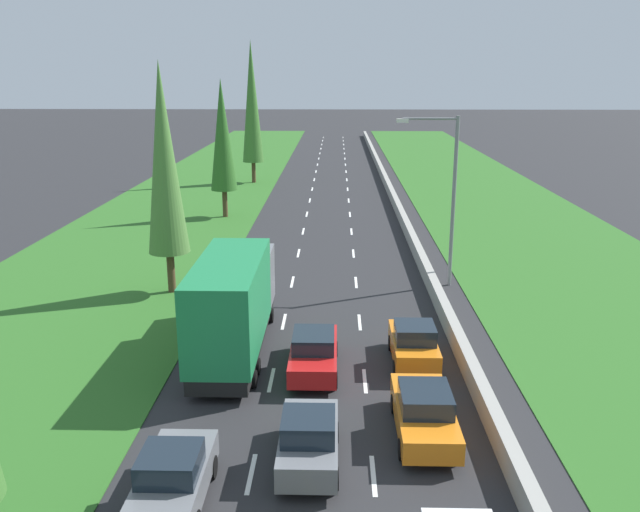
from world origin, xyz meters
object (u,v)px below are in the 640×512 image
Objects in this scene: street_light_mast at (447,189)px; red_sedan_centre_lane at (314,352)px; orange_hatchback_right_lane at (414,344)px; poplar_tree_fourth at (252,102)px; green_box_truck_left_lane at (234,302)px; grey_hatchback_centre_lane at (309,440)px; grey_hatchback_left_lane at (174,477)px; orange_sedan_right_lane at (424,412)px; poplar_tree_second at (164,160)px; poplar_tree_third at (222,136)px.

red_sedan_centre_lane is at bearing -121.20° from street_light_mast.
poplar_tree_fourth is (-11.70, 44.19, 7.37)m from orange_hatchback_right_lane.
street_light_mast is (9.89, 9.22, 3.05)m from green_box_truck_left_lane.
grey_hatchback_centre_lane is at bearing -110.82° from street_light_mast.
orange_sedan_right_lane is at bearing 27.60° from grey_hatchback_left_lane.
poplar_tree_second reaches higher than poplar_tree_third.
orange_hatchback_right_lane is at bearing 12.03° from red_sedan_centre_lane.
poplar_tree_fourth reaches higher than red_sedan_centre_lane.
red_sedan_centre_lane is 0.48× the size of green_box_truck_left_lane.
poplar_tree_second is 18.69m from poplar_tree_third.
poplar_tree_fourth is (-0.06, 35.71, 1.28)m from poplar_tree_second.
grey_hatchback_left_lane is (-3.41, -8.22, 0.02)m from red_sedan_centre_lane.
grey_hatchback_centre_lane is 3.99m from grey_hatchback_left_lane.
orange_hatchback_right_lane is 11.33m from street_light_mast.
street_light_mast is at bearing 42.99° from green_box_truck_left_lane.
orange_sedan_right_lane is (3.63, -4.54, 0.00)m from red_sedan_centre_lane.
poplar_tree_second is at bearing 129.71° from red_sedan_centre_lane.
red_sedan_centre_lane and orange_sedan_right_lane have the same top height.
orange_sedan_right_lane is at bearing -42.09° from green_box_truck_left_lane.
orange_sedan_right_lane is 18.94m from poplar_tree_second.
poplar_tree_third reaches higher than green_box_truck_left_lane.
orange_sedan_right_lane is (3.56, 1.74, -0.02)m from grey_hatchback_centre_lane.
poplar_tree_second is at bearing -89.20° from poplar_tree_third.
red_sedan_centre_lane is at bearing -50.29° from poplar_tree_second.
orange_hatchback_right_lane is 1.00× the size of grey_hatchback_left_lane.
grey_hatchback_left_lane is (-7.04, -3.68, 0.02)m from orange_sedan_right_lane.
grey_hatchback_centre_lane is 0.33× the size of poplar_tree_second.
poplar_tree_second is at bearing 129.37° from orange_sedan_right_lane.
poplar_tree_third is 22.51m from street_light_mast.
orange_hatchback_right_lane is at bearing 51.07° from grey_hatchback_left_lane.
orange_sedan_right_lane is at bearing -50.63° from poplar_tree_second.
orange_sedan_right_lane is 35.01m from poplar_tree_third.
orange_hatchback_right_lane is at bearing -36.10° from poplar_tree_second.
green_box_truck_left_lane is at bearing 173.10° from orange_hatchback_right_lane.
poplar_tree_third reaches higher than red_sedan_centre_lane.
street_light_mast reaches higher than grey_hatchback_left_lane.
green_box_truck_left_lane is at bearing -59.63° from poplar_tree_second.
grey_hatchback_left_lane is at bearing -85.29° from poplar_tree_fourth.
grey_hatchback_left_lane is 22.05m from street_light_mast.
orange_sedan_right_lane is 5.38m from orange_hatchback_right_lane.
red_sedan_centre_lane is at bearing 90.66° from grey_hatchback_centre_lane.
grey_hatchback_left_lane is (-7.31, -9.05, 0.00)m from orange_hatchback_right_lane.
red_sedan_centre_lane is at bearing -27.42° from green_box_truck_left_lane.
green_box_truck_left_lane is at bearing -137.01° from street_light_mast.
poplar_tree_second reaches higher than orange_sedan_right_lane.
poplar_tree_second is at bearing 103.86° from grey_hatchback_left_lane.
grey_hatchback_centre_lane is 18.92m from street_light_mast.
poplar_tree_fourth reaches higher than orange_hatchback_right_lane.
green_box_truck_left_lane is 0.80× the size of poplar_tree_second.
grey_hatchback_centre_lane is 1.00× the size of orange_hatchback_right_lane.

